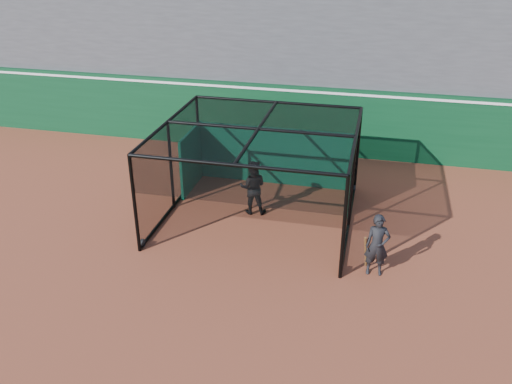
# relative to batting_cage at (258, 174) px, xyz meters

# --- Properties ---
(ground) EXTENTS (120.00, 120.00, 0.00)m
(ground) POSITION_rel_batting_cage_xyz_m (-0.85, -3.20, -1.35)
(ground) COLOR brown
(ground) RESTS_ON ground
(outfield_wall) EXTENTS (50.00, 0.50, 2.50)m
(outfield_wall) POSITION_rel_batting_cage_xyz_m (-0.85, 5.30, -0.06)
(outfield_wall) COLOR #0B3D1E
(outfield_wall) RESTS_ON ground
(grandstand) EXTENTS (50.00, 7.85, 8.95)m
(grandstand) POSITION_rel_batting_cage_xyz_m (-0.85, 9.08, 3.13)
(grandstand) COLOR #4C4C4F
(grandstand) RESTS_ON ground
(batting_cage) EXTENTS (5.30, 5.07, 2.70)m
(batting_cage) POSITION_rel_batting_cage_xyz_m (0.00, 0.00, 0.00)
(batting_cage) COLOR black
(batting_cage) RESTS_ON ground
(batter) EXTENTS (0.88, 0.73, 1.63)m
(batter) POSITION_rel_batting_cage_xyz_m (-0.21, 0.22, -0.53)
(batter) COLOR black
(batter) RESTS_ON ground
(on_deck_player) EXTENTS (0.63, 0.45, 1.59)m
(on_deck_player) POSITION_rel_batting_cage_xyz_m (3.40, -2.13, -0.56)
(on_deck_player) COLOR black
(on_deck_player) RESTS_ON ground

